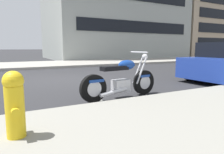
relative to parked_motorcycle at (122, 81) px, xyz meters
The scene contains 6 objects.
ground_plane 3.75m from the parked_motorcycle, 98.86° to the left, with size 260.00×260.00×0.00m, color #28282B.
sidewalk_far_curb 15.39m from the parked_motorcycle, 42.04° to the left, with size 120.00×5.00×0.14m, color gray.
parking_stall_stripe 0.73m from the parked_motorcycle, 164.85° to the left, with size 0.12×2.20×0.01m, color silver.
parked_motorcycle is the anchor object (origin of this frame).
fire_hydrant 2.87m from the parked_motorcycle, 147.11° to the right, with size 0.24×0.36×0.81m.
townhouse_near_left 29.15m from the parked_motorcycle, 38.28° to the left, with size 11.43×10.70×8.30m.
Camera 1 is at (-1.94, -7.88, 1.22)m, focal length 33.07 mm.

